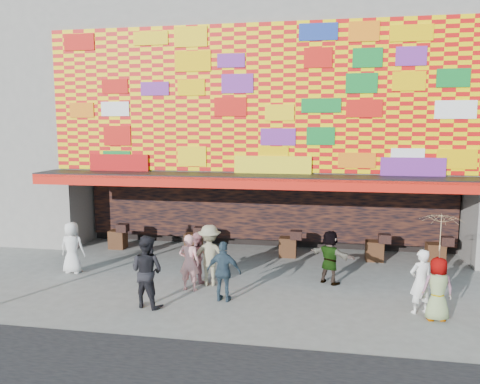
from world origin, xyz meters
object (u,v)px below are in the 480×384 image
(ped_d, at_px, (210,255))
(ped_f, at_px, (330,257))
(ped_b, at_px, (189,262))
(ped_g, at_px, (438,289))
(ped_c, at_px, (147,271))
(ped_a, at_px, (72,248))
(ped_e, at_px, (224,271))
(ped_i, at_px, (197,257))
(parasol, at_px, (441,233))
(ped_h, at_px, (421,281))

(ped_d, bearing_deg, ped_f, -178.66)
(ped_b, relative_size, ped_g, 1.05)
(ped_b, bearing_deg, ped_c, 63.94)
(ped_a, relative_size, ped_e, 1.01)
(ped_c, height_order, ped_e, ped_c)
(ped_a, xyz_separation_m, ped_i, (4.13, -0.11, -0.07))
(ped_c, relative_size, parasol, 1.01)
(ped_b, xyz_separation_m, parasol, (6.44, -0.95, 1.34))
(ped_i, height_order, parasol, parasol)
(ped_i, distance_m, parasol, 6.79)
(ped_a, height_order, ped_i, ped_a)
(ped_c, distance_m, parasol, 7.28)
(ped_d, bearing_deg, ped_c, 46.29)
(ped_e, height_order, ped_h, ped_h)
(ped_a, bearing_deg, ped_c, 146.19)
(ped_e, height_order, ped_f, ped_e)
(ped_e, relative_size, parasol, 0.87)
(ped_b, xyz_separation_m, ped_e, (1.14, -0.64, -0.00))
(ped_h, height_order, parasol, parasol)
(ped_c, xyz_separation_m, parasol, (7.17, 0.40, 1.21))
(ped_d, xyz_separation_m, ped_e, (0.68, -1.17, -0.09))
(ped_h, bearing_deg, ped_c, -16.16)
(ped_e, xyz_separation_m, ped_i, (-1.12, 1.42, -0.06))
(ped_f, distance_m, ped_i, 3.94)
(ped_f, relative_size, parasol, 0.86)
(ped_b, height_order, parasol, parasol)
(ped_d, distance_m, ped_f, 3.56)
(ped_c, bearing_deg, ped_d, -106.78)
(ped_b, xyz_separation_m, ped_f, (3.93, 1.32, -0.01))
(ped_f, xyz_separation_m, ped_g, (2.51, -2.27, -0.03))
(ped_h, bearing_deg, parasol, 107.76)
(ped_b, bearing_deg, ped_i, -89.11)
(parasol, bearing_deg, ped_h, 130.34)
(ped_i, bearing_deg, ped_c, 99.19)
(ped_f, distance_m, ped_g, 3.38)
(ped_a, bearing_deg, ped_d, 175.26)
(ped_d, distance_m, ped_e, 1.36)
(ped_g, bearing_deg, ped_e, -11.83)
(ped_c, bearing_deg, parasol, -161.27)
(ped_a, distance_m, ped_g, 10.71)
(ped_g, height_order, ped_i, ped_g)
(ped_e, distance_m, ped_h, 4.98)
(ped_f, bearing_deg, ped_h, 171.18)
(ped_e, distance_m, ped_g, 5.31)
(ped_i, bearing_deg, ped_g, -166.60)
(ped_c, xyz_separation_m, ped_g, (7.17, 0.40, -0.17))
(ped_b, height_order, ped_g, ped_b)
(ped_a, relative_size, ped_f, 1.03)
(ped_g, bearing_deg, ped_b, -16.85)
(ped_f, bearing_deg, ped_a, 35.04)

